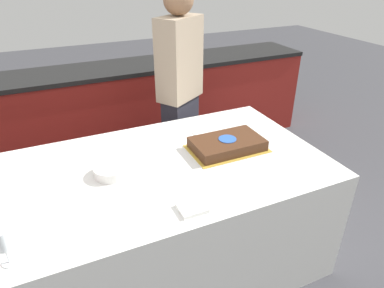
# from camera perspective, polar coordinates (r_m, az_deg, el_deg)

# --- Properties ---
(ground_plane) EXTENTS (14.00, 14.00, 0.00)m
(ground_plane) POSITION_cam_1_polar(r_m,az_deg,el_deg) (2.48, -5.54, -19.25)
(ground_plane) COLOR #424247
(back_counter) EXTENTS (4.40, 0.58, 0.92)m
(back_counter) POSITION_cam_1_polar(r_m,az_deg,el_deg) (3.54, -14.81, 4.84)
(back_counter) COLOR maroon
(back_counter) RESTS_ON ground_plane
(dining_table) EXTENTS (2.03, 1.11, 0.78)m
(dining_table) POSITION_cam_1_polar(r_m,az_deg,el_deg) (2.21, -6.02, -12.49)
(dining_table) COLOR silver
(dining_table) RESTS_ON ground_plane
(cake) EXTENTS (0.48, 0.30, 0.07)m
(cake) POSITION_cam_1_polar(r_m,az_deg,el_deg) (2.15, 5.88, -0.02)
(cake) COLOR gold
(cake) RESTS_ON dining_table
(plate_stack) EXTENTS (0.20, 0.20, 0.05)m
(plate_stack) POSITION_cam_1_polar(r_m,az_deg,el_deg) (1.95, -13.24, -4.28)
(plate_stack) COLOR white
(plate_stack) RESTS_ON dining_table
(wine_glass) EXTENTS (0.06, 0.06, 0.16)m
(wine_glass) POSITION_cam_1_polar(r_m,az_deg,el_deg) (1.53, -29.04, -14.09)
(wine_glass) COLOR white
(wine_glass) RESTS_ON dining_table
(side_plate_near_cake) EXTENTS (0.18, 0.18, 0.00)m
(side_plate_near_cake) POSITION_cam_1_polar(r_m,az_deg,el_deg) (2.37, 2.27, 2.10)
(side_plate_near_cake) COLOR white
(side_plate_near_cake) RESTS_ON dining_table
(utensil_pile) EXTENTS (0.13, 0.12, 0.02)m
(utensil_pile) POSITION_cam_1_polar(r_m,az_deg,el_deg) (1.66, 0.00, -10.58)
(utensil_pile) COLOR white
(utensil_pile) RESTS_ON dining_table
(person_cutting_cake) EXTENTS (0.41, 0.36, 1.69)m
(person_cutting_cake) POSITION_cam_1_polar(r_m,az_deg,el_deg) (2.74, -2.00, 8.33)
(person_cutting_cake) COLOR #282833
(person_cutting_cake) RESTS_ON ground_plane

